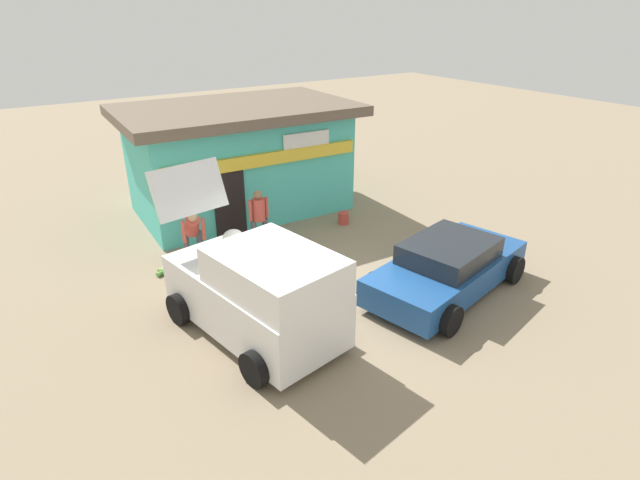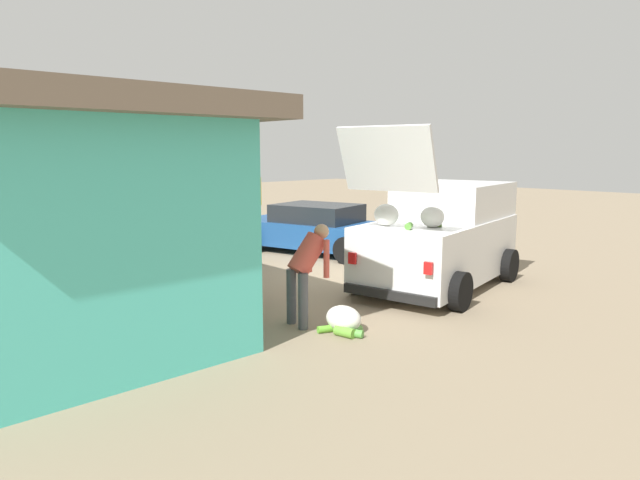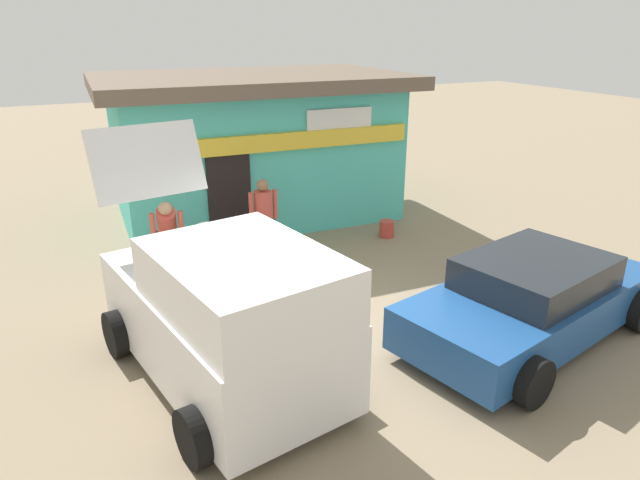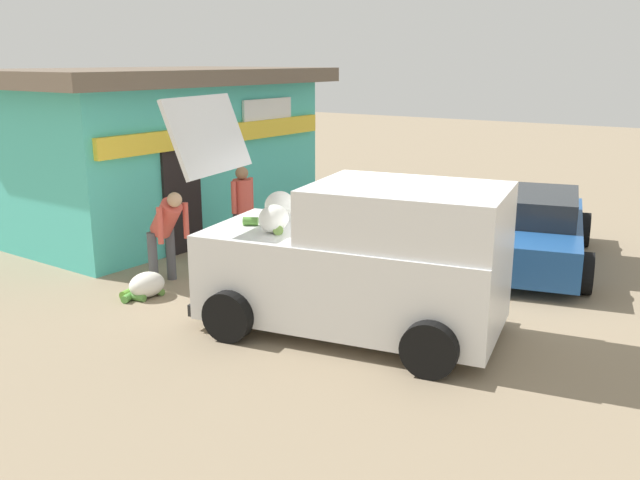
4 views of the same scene
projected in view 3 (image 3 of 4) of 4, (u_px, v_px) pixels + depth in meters
ground_plane at (335, 333)px, 8.64m from camera, size 60.00×60.00×0.00m
storefront_bar at (254, 144)px, 13.47m from camera, size 7.11×4.71×3.32m
delivery_van at (225, 313)px, 7.15m from camera, size 2.74×4.50×3.03m
parked_sedan at (532, 299)px, 8.37m from camera, size 4.63×2.96×1.26m
vendor_standing at (264, 215)px, 10.85m from camera, size 0.57×0.34×1.67m
customer_bending at (168, 230)px, 10.20m from camera, size 0.59×0.71×1.53m
unloaded_banana_pile at (137, 278)px, 10.09m from camera, size 0.74×0.60×0.38m
paint_bucket at (387, 229)px, 12.46m from camera, size 0.32×0.32×0.36m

